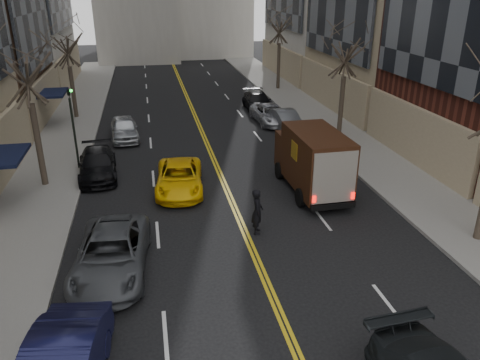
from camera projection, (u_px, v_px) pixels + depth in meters
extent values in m
cube|color=slate|center=(62.00, 142.00, 29.61)|extent=(4.00, 66.00, 0.15)
cube|color=slate|center=(330.00, 126.00, 32.87)|extent=(4.00, 66.00, 0.15)
cube|color=black|center=(0.00, 156.00, 20.40)|extent=(2.00, 3.00, 0.15)
cube|color=black|center=(51.00, 93.00, 32.14)|extent=(2.00, 3.00, 0.15)
cube|color=black|center=(39.00, 109.00, 32.39)|extent=(0.20, 3.00, 2.50)
cylinder|color=#382D23|center=(39.00, 145.00, 22.51)|extent=(0.30, 0.30, 4.05)
cylinder|color=#382D23|center=(73.00, 92.00, 34.32)|extent=(0.30, 0.30, 3.69)
cylinder|color=#382D23|center=(341.00, 106.00, 30.27)|extent=(0.30, 0.30, 3.78)
cylinder|color=#382D23|center=(279.00, 66.00, 43.75)|extent=(0.30, 0.30, 4.14)
cylinder|color=black|center=(74.00, 134.00, 24.62)|extent=(0.12, 0.12, 3.80)
imported|color=black|center=(68.00, 89.00, 23.70)|extent=(0.15, 0.18, 0.90)
sphere|color=#0CE526|center=(71.00, 91.00, 23.66)|extent=(0.14, 0.14, 0.14)
cube|color=black|center=(311.00, 182.00, 22.68)|extent=(2.03, 5.71, 0.27)
cube|color=black|center=(298.00, 150.00, 24.22)|extent=(2.11, 1.54, 1.86)
cube|color=black|center=(316.00, 160.00, 21.74)|extent=(2.19, 4.38, 2.66)
cube|color=black|center=(333.00, 206.00, 20.22)|extent=(2.04, 0.19, 0.27)
cube|color=red|center=(314.00, 199.00, 19.87)|extent=(0.16, 0.06, 0.31)
cube|color=red|center=(353.00, 196.00, 20.22)|extent=(0.16, 0.06, 0.31)
cube|color=gold|center=(294.00, 151.00, 21.36)|extent=(0.05, 0.80, 0.80)
cube|color=gold|center=(339.00, 147.00, 21.78)|extent=(0.05, 0.80, 0.80)
cylinder|color=black|center=(279.00, 171.00, 24.18)|extent=(0.26, 0.86, 0.85)
cylinder|color=black|center=(317.00, 167.00, 24.59)|extent=(0.26, 0.86, 0.85)
cylinder|color=black|center=(300.00, 198.00, 21.14)|extent=(0.26, 0.86, 0.85)
cylinder|color=black|center=(344.00, 193.00, 21.55)|extent=(0.26, 0.86, 0.85)
imported|color=yellow|center=(179.00, 178.00, 22.69)|extent=(2.61, 4.92, 1.32)
imported|color=black|center=(257.00, 211.00, 18.68)|extent=(0.62, 0.79, 1.91)
imported|color=#45474C|center=(111.00, 254.00, 16.18)|extent=(2.82, 5.39, 1.45)
imported|color=black|center=(98.00, 164.00, 24.35)|extent=(2.21, 4.75, 1.34)
imported|color=#B8BCC0|center=(124.00, 128.00, 30.21)|extent=(2.04, 4.34, 1.44)
imported|color=#4D5055|center=(286.00, 120.00, 32.16)|extent=(1.85, 4.19, 1.34)
imported|color=#B3B4BB|center=(271.00, 114.00, 33.74)|extent=(2.38, 4.79, 1.30)
imported|color=black|center=(258.00, 102.00, 37.11)|extent=(2.12, 4.88, 1.40)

